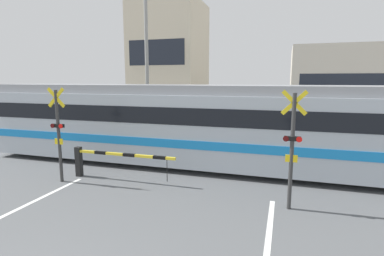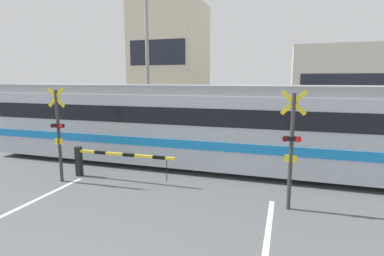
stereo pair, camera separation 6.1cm
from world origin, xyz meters
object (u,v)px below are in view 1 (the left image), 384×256
crossing_signal_right (292,145)px  pedestrian (240,122)px  crossing_barrier_near (102,158)px  crossing_signal_left (58,131)px  commuter_train (186,123)px  crossing_barrier_far (262,138)px

crossing_signal_right → pedestrian: bearing=105.8°
crossing_barrier_near → crossing_signal_left: 1.76m
pedestrian → crossing_signal_left: bearing=-116.0°
crossing_signal_right → pedestrian: 10.34m
crossing_signal_left → crossing_signal_right: bearing=0.0°
commuter_train → crossing_signal_right: bearing=-39.5°
commuter_train → pedestrian: bearing=78.5°
crossing_signal_left → crossing_signal_right: 7.65m
commuter_train → crossing_barrier_far: bearing=43.5°
crossing_barrier_near → pedestrian: size_ratio=2.36×
pedestrian → crossing_barrier_near: bearing=-111.5°
commuter_train → pedestrian: size_ratio=10.55×
pedestrian → crossing_barrier_far: bearing=-67.0°
crossing_signal_left → pedestrian: 11.07m
crossing_barrier_far → crossing_signal_right: bearing=-78.8°
commuter_train → pedestrian: (1.32, 6.51, -0.83)m
commuter_train → crossing_barrier_near: 3.69m
crossing_barrier_far → crossing_signal_left: crossing_signal_left is taller
pedestrian → crossing_signal_right: bearing=-74.2°
crossing_barrier_near → pedestrian: (3.63, 9.21, 0.20)m
commuter_train → crossing_barrier_far: commuter_train is taller
pedestrian → commuter_train: bearing=-101.5°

